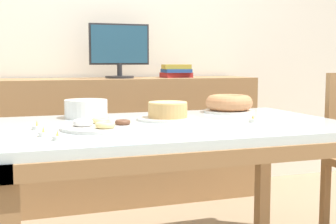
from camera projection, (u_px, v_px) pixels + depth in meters
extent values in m
cube|color=silver|center=(104.00, 21.00, 3.50)|extent=(8.00, 0.10, 2.60)
cube|color=silver|center=(175.00, 127.00, 2.11)|extent=(1.54, 0.96, 0.04)
cube|color=olive|center=(218.00, 157.00, 1.69)|extent=(1.57, 0.08, 0.06)
cube|color=olive|center=(146.00, 125.00, 2.55)|extent=(1.57, 0.08, 0.06)
cube|color=olive|center=(1.00, 147.00, 1.87)|extent=(0.08, 1.00, 0.06)
cube|color=olive|center=(313.00, 130.00, 2.36)|extent=(0.08, 1.00, 0.06)
cube|color=olive|center=(9.00, 196.00, 2.33)|extent=(0.07, 0.07, 0.66)
cube|color=olive|center=(263.00, 174.00, 2.80)|extent=(0.07, 0.07, 0.66)
cube|color=olive|center=(325.00, 204.00, 2.56)|extent=(0.04, 0.04, 0.45)
cube|color=olive|center=(114.00, 141.00, 3.31)|extent=(2.04, 0.44, 0.88)
cylinder|color=#262628|center=(120.00, 77.00, 3.28)|extent=(0.20, 0.20, 0.02)
cylinder|color=#262628|center=(120.00, 69.00, 3.27)|extent=(0.04, 0.04, 0.09)
cube|color=#262628|center=(119.00, 44.00, 3.26)|extent=(0.42, 0.02, 0.28)
cube|color=navy|center=(120.00, 44.00, 3.24)|extent=(0.40, 0.00, 0.26)
cube|color=maroon|center=(176.00, 75.00, 3.42)|extent=(0.22, 0.16, 0.04)
cube|color=#23478C|center=(176.00, 71.00, 3.41)|extent=(0.20, 0.19, 0.03)
cube|color=#B29933|center=(176.00, 67.00, 3.41)|extent=(0.21, 0.17, 0.03)
cylinder|color=silver|center=(168.00, 119.00, 2.22)|extent=(0.29, 0.29, 0.01)
cylinder|color=tan|center=(168.00, 110.00, 2.22)|extent=(0.19, 0.19, 0.07)
cylinder|color=#F4CA7D|center=(168.00, 103.00, 2.21)|extent=(0.18, 0.18, 0.01)
cylinder|color=silver|center=(229.00, 111.00, 2.55)|extent=(0.28, 0.28, 0.01)
torus|color=#BC7A4C|center=(229.00, 103.00, 2.55)|extent=(0.26, 0.26, 0.08)
cylinder|color=silver|center=(103.00, 127.00, 1.93)|extent=(0.35, 0.35, 0.01)
torus|color=brown|center=(123.00, 122.00, 1.95)|extent=(0.07, 0.07, 0.02)
torus|color=#EAD184|center=(101.00, 121.00, 1.99)|extent=(0.08, 0.08, 0.02)
torus|color=white|center=(83.00, 123.00, 1.91)|extent=(0.08, 0.08, 0.03)
torus|color=#EAD184|center=(105.00, 125.00, 1.85)|extent=(0.08, 0.08, 0.02)
cylinder|color=silver|center=(86.00, 117.00, 2.30)|extent=(0.21, 0.21, 0.01)
cylinder|color=silver|center=(86.00, 115.00, 2.30)|extent=(0.21, 0.21, 0.01)
cylinder|color=silver|center=(86.00, 113.00, 2.30)|extent=(0.21, 0.21, 0.01)
cylinder|color=silver|center=(86.00, 111.00, 2.30)|extent=(0.21, 0.21, 0.01)
cylinder|color=silver|center=(86.00, 109.00, 2.30)|extent=(0.21, 0.21, 0.01)
cylinder|color=silver|center=(86.00, 107.00, 2.30)|extent=(0.21, 0.21, 0.01)
cylinder|color=silver|center=(86.00, 105.00, 2.29)|extent=(0.21, 0.21, 0.01)
cylinder|color=silver|center=(86.00, 103.00, 2.29)|extent=(0.21, 0.21, 0.01)
cylinder|color=silver|center=(86.00, 101.00, 2.29)|extent=(0.21, 0.21, 0.01)
cylinder|color=silver|center=(37.00, 128.00, 1.91)|extent=(0.04, 0.04, 0.02)
cylinder|color=white|center=(37.00, 126.00, 1.90)|extent=(0.03, 0.03, 0.00)
cone|color=#F9B74C|center=(37.00, 123.00, 1.90)|extent=(0.01, 0.01, 0.02)
cylinder|color=silver|center=(253.00, 120.00, 2.14)|extent=(0.04, 0.04, 0.02)
cylinder|color=white|center=(253.00, 119.00, 2.14)|extent=(0.03, 0.03, 0.00)
cone|color=#F9B74C|center=(253.00, 116.00, 2.14)|extent=(0.01, 0.01, 0.02)
cylinder|color=silver|center=(43.00, 134.00, 1.74)|extent=(0.04, 0.04, 0.02)
cylinder|color=white|center=(43.00, 133.00, 1.73)|extent=(0.03, 0.03, 0.00)
cone|color=#F9B74C|center=(43.00, 129.00, 1.73)|extent=(0.01, 0.01, 0.02)
cylinder|color=silver|center=(178.00, 111.00, 2.55)|extent=(0.04, 0.04, 0.02)
cylinder|color=white|center=(178.00, 110.00, 2.55)|extent=(0.03, 0.03, 0.00)
cone|color=#F9B74C|center=(178.00, 107.00, 2.55)|extent=(0.01, 0.01, 0.02)
cylinder|color=silver|center=(58.00, 138.00, 1.65)|extent=(0.04, 0.04, 0.02)
cylinder|color=white|center=(58.00, 136.00, 1.65)|extent=(0.03, 0.03, 0.00)
cone|color=#F9B74C|center=(57.00, 133.00, 1.65)|extent=(0.01, 0.01, 0.02)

